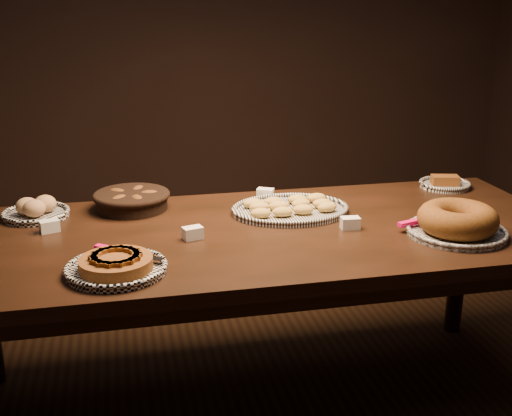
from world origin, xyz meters
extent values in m
plane|color=black|center=(0.00, 0.00, 0.00)|extent=(5.00, 5.00, 0.00)
cube|color=black|center=(0.00, 0.00, 0.72)|extent=(2.40, 1.00, 0.05)
cylinder|color=black|center=(1.08, 0.38, 0.35)|extent=(0.08, 0.08, 0.70)
torus|color=white|center=(-0.53, -0.29, 0.77)|extent=(0.32, 0.32, 0.02)
cylinder|color=#552B11|center=(-0.53, -0.29, 0.78)|extent=(0.31, 0.31, 0.04)
cube|color=#4E2B0D|center=(-0.47, -0.27, 0.81)|extent=(0.05, 0.08, 0.01)
cube|color=#4E2B0D|center=(-0.49, -0.24, 0.81)|extent=(0.08, 0.07, 0.01)
cube|color=#4E2B0D|center=(-0.51, -0.23, 0.81)|extent=(0.08, 0.04, 0.01)
cube|color=#4E2B0D|center=(-0.54, -0.23, 0.81)|extent=(0.08, 0.04, 0.01)
cube|color=#4E2B0D|center=(-0.57, -0.24, 0.81)|extent=(0.08, 0.07, 0.01)
cube|color=#4E2B0D|center=(-0.58, -0.26, 0.81)|extent=(0.06, 0.08, 0.01)
cube|color=#4E2B0D|center=(-0.59, -0.29, 0.81)|extent=(0.03, 0.08, 0.01)
cube|color=#4E2B0D|center=(-0.59, -0.32, 0.81)|extent=(0.05, 0.08, 0.01)
cube|color=#4E2B0D|center=(-0.57, -0.34, 0.81)|extent=(0.08, 0.07, 0.01)
cube|color=#4E2B0D|center=(-0.54, -0.35, 0.81)|extent=(0.08, 0.04, 0.01)
cube|color=#4E2B0D|center=(-0.51, -0.35, 0.81)|extent=(0.08, 0.04, 0.01)
cube|color=#4E2B0D|center=(-0.49, -0.34, 0.81)|extent=(0.08, 0.07, 0.01)
cube|color=#4E2B0D|center=(-0.47, -0.32, 0.81)|extent=(0.06, 0.08, 0.01)
cube|color=#4E2B0D|center=(-0.46, -0.29, 0.81)|extent=(0.03, 0.08, 0.01)
cube|color=#F90C63|center=(-0.54, -0.16, 0.78)|extent=(0.11, 0.09, 0.02)
cube|color=silver|center=(-0.44, -0.24, 0.78)|extent=(0.14, 0.12, 0.00)
torus|color=black|center=(0.17, 0.17, 0.77)|extent=(0.39, 0.39, 0.02)
ellipsoid|color=olive|center=(0.03, 0.10, 0.78)|extent=(0.08, 0.06, 0.04)
ellipsoid|color=olive|center=(0.12, 0.09, 0.78)|extent=(0.08, 0.06, 0.04)
ellipsoid|color=olive|center=(0.21, 0.10, 0.78)|extent=(0.09, 0.07, 0.04)
ellipsoid|color=olive|center=(0.31, 0.11, 0.78)|extent=(0.09, 0.07, 0.04)
ellipsoid|color=olive|center=(0.04, 0.18, 0.78)|extent=(0.08, 0.06, 0.04)
ellipsoid|color=olive|center=(0.12, 0.17, 0.78)|extent=(0.09, 0.06, 0.04)
ellipsoid|color=olive|center=(0.22, 0.18, 0.78)|extent=(0.09, 0.07, 0.04)
ellipsoid|color=olive|center=(0.30, 0.16, 0.78)|extent=(0.08, 0.05, 0.04)
ellipsoid|color=olive|center=(0.03, 0.23, 0.78)|extent=(0.08, 0.06, 0.04)
ellipsoid|color=olive|center=(0.11, 0.23, 0.78)|extent=(0.09, 0.06, 0.04)
ellipsoid|color=olive|center=(0.22, 0.24, 0.78)|extent=(0.09, 0.07, 0.04)
ellipsoid|color=olive|center=(0.30, 0.24, 0.78)|extent=(0.08, 0.05, 0.04)
torus|color=black|center=(0.70, -0.21, 0.77)|extent=(0.37, 0.37, 0.02)
torus|color=brown|center=(0.70, -0.21, 0.81)|extent=(0.34, 0.34, 0.10)
cube|color=#F90C63|center=(0.56, -0.13, 0.78)|extent=(0.12, 0.06, 0.02)
cube|color=silver|center=(0.68, -0.08, 0.78)|extent=(0.15, 0.08, 0.00)
cylinder|color=black|center=(-0.46, 0.35, 0.79)|extent=(0.30, 0.30, 0.07)
torus|color=black|center=(-0.46, 0.35, 0.81)|extent=(0.32, 0.32, 0.02)
ellipsoid|color=#36190A|center=(-0.38, 0.35, 0.81)|extent=(0.10, 0.06, 0.04)
ellipsoid|color=#36190A|center=(-0.43, 0.42, 0.81)|extent=(0.09, 0.11, 0.04)
ellipsoid|color=#36190A|center=(-0.51, 0.40, 0.81)|extent=(0.11, 0.10, 0.04)
ellipsoid|color=#36190A|center=(-0.51, 0.30, 0.81)|extent=(0.10, 0.10, 0.04)
ellipsoid|color=#36190A|center=(-0.44, 0.28, 0.81)|extent=(0.08, 0.10, 0.04)
torus|color=white|center=(-0.83, 0.33, 0.77)|extent=(0.26, 0.26, 0.02)
ellipsoid|color=#A4764C|center=(-0.87, 0.33, 0.80)|extent=(0.09, 0.09, 0.07)
ellipsoid|color=#A4764C|center=(-0.80, 0.35, 0.80)|extent=(0.09, 0.09, 0.07)
ellipsoid|color=#A4764C|center=(-0.83, 0.30, 0.80)|extent=(0.09, 0.09, 0.07)
torus|color=black|center=(0.96, 0.38, 0.77)|extent=(0.23, 0.23, 0.02)
cube|color=#552B11|center=(0.96, 0.38, 0.78)|extent=(0.13, 0.10, 0.04)
cube|color=white|center=(-0.25, -0.04, 0.77)|extent=(0.08, 0.06, 0.04)
cube|color=white|center=(0.11, 0.38, 0.77)|extent=(0.08, 0.07, 0.04)
cube|color=white|center=(0.34, -0.06, 0.77)|extent=(0.07, 0.05, 0.04)
cube|color=white|center=(-0.77, 0.14, 0.77)|extent=(0.08, 0.07, 0.04)
cube|color=white|center=(0.78, 0.03, 0.77)|extent=(0.08, 0.07, 0.04)
camera|label=1|loc=(-0.49, -2.22, 1.58)|focal=45.00mm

